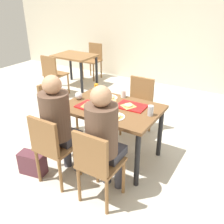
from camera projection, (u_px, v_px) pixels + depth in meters
ground_plane at (112, 156)px, 3.41m from camera, size 10.00×10.00×0.02m
back_wall at (190, 24)px, 5.26m from camera, size 10.00×0.10×2.80m
main_table at (112, 114)px, 3.13m from camera, size 1.18×0.81×0.74m
chair_near_left at (52, 145)px, 2.71m from camera, size 0.40×0.40×0.87m
chair_near_right at (96, 163)px, 2.44m from camera, size 0.40×0.40×0.87m
chair_far_side at (139, 102)px, 3.79m from camera, size 0.40×0.40×0.87m
chair_left_end at (55, 106)px, 3.64m from camera, size 0.40×0.40×0.87m
person_in_red at (58, 120)px, 2.71m from camera, size 0.32×0.42×1.28m
person_in_brown_jacket at (104, 135)px, 2.44m from camera, size 0.32×0.42×1.28m
tray_red_near at (92, 107)px, 3.07m from camera, size 0.38×0.29×0.02m
tray_red_far at (131, 106)px, 3.08m from camera, size 0.37×0.27×0.02m
paper_plate_center at (109, 98)px, 3.34m from camera, size 0.22×0.22×0.01m
paper_plate_near_edge at (115, 117)px, 2.83m from camera, size 0.22×0.22×0.01m
pizza_slice_a at (89, 105)px, 3.06m from camera, size 0.26×0.27×0.02m
pizza_slice_b at (128, 105)px, 3.06m from camera, size 0.20×0.21×0.02m
pizza_slice_c at (109, 97)px, 3.32m from camera, size 0.27×0.23×0.02m
pizza_slice_d at (115, 116)px, 2.81m from camera, size 0.23×0.23×0.02m
plastic_cup_a at (123, 94)px, 3.34m from camera, size 0.07×0.07×0.10m
plastic_cup_b at (98, 114)px, 2.78m from camera, size 0.07×0.07×0.10m
soda_can at (151, 111)px, 2.84m from camera, size 0.07×0.07×0.12m
condiment_bottle at (96, 90)px, 3.40m from camera, size 0.06×0.06×0.16m
foil_bundle at (79, 96)px, 3.28m from camera, size 0.10×0.10×0.10m
handbag at (33, 163)px, 3.02m from camera, size 0.34×0.22×0.28m
background_table at (75, 60)px, 5.67m from camera, size 0.90×0.70×0.74m
background_chair_near at (53, 73)px, 5.15m from camera, size 0.40×0.40×0.87m
background_chair_far at (93, 58)px, 6.28m from camera, size 0.40×0.40×0.87m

